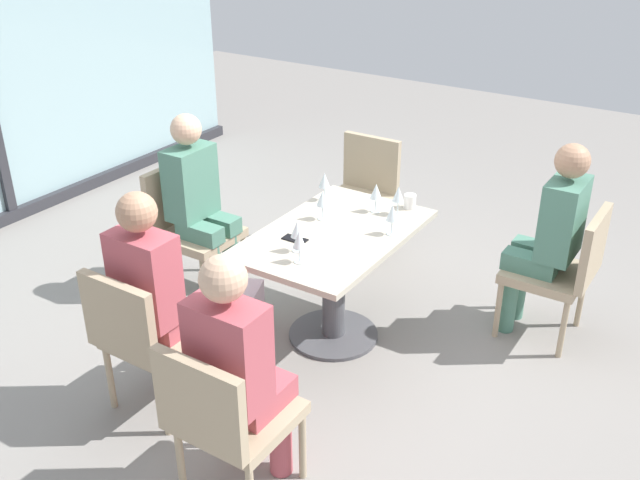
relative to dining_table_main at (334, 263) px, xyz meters
The scene contains 21 objects.
ground_plane 0.52m from the dining_table_main, ahead, with size 12.00×12.00×0.00m, color gray.
dining_table_main is the anchor object (origin of this frame).
chair_near_window 1.16m from the dining_table_main, 90.00° to the left, with size 0.46×0.51×0.87m.
chair_front_right 1.38m from the dining_table_main, 57.11° to the right, with size 0.46×0.50×0.87m.
chair_far_left 1.21m from the dining_table_main, 157.95° to the left, with size 0.50×0.46×0.87m.
chair_side_end 1.42m from the dining_table_main, 167.74° to the right, with size 0.50×0.46×0.87m.
chair_far_right 1.21m from the dining_table_main, 22.05° to the left, with size 0.50×0.46×0.87m.
person_near_window 1.06m from the dining_table_main, 90.00° to the left, with size 0.34×0.39×1.26m.
person_front_right 1.30m from the dining_table_main, 54.47° to the right, with size 0.34×0.39×1.26m.
person_far_left 1.12m from the dining_table_main, 155.82° to the left, with size 0.39×0.34×1.26m.
person_side_end 1.33m from the dining_table_main, 166.73° to the right, with size 0.39×0.34×1.26m.
wine_glass_0 0.58m from the dining_table_main, 39.43° to the left, with size 0.07×0.07×0.18m.
wine_glass_1 0.51m from the dining_table_main, ahead, with size 0.07×0.07×0.18m.
wine_glass_2 0.57m from the dining_table_main, 25.19° to the right, with size 0.07×0.07×0.18m.
wine_glass_3 0.47m from the dining_table_main, 62.19° to the right, with size 0.07×0.07×0.18m.
wine_glass_4 0.46m from the dining_table_main, behind, with size 0.07×0.07×0.18m.
wine_glass_5 0.54m from the dining_table_main, behind, with size 0.07×0.07×0.18m.
wine_glass_6 0.39m from the dining_table_main, 53.88° to the left, with size 0.07×0.07×0.18m.
coffee_cup 0.64m from the dining_table_main, 21.81° to the right, with size 0.08×0.08×0.09m, color white.
cell_phone_on_table 0.33m from the dining_table_main, 146.53° to the left, with size 0.07×0.14×0.01m, color black.
handbag_0 0.68m from the dining_table_main, 113.01° to the left, with size 0.30×0.16×0.28m, color beige.
Camera 1 is at (-3.22, -1.97, 2.59)m, focal length 40.42 mm.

